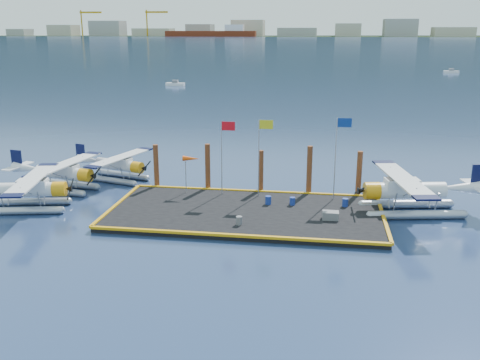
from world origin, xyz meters
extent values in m
plane|color=navy|center=(0.00, 0.00, 0.00)|extent=(4000.00, 4000.00, 0.00)
cube|color=black|center=(0.00, 0.00, 0.20)|extent=(20.00, 10.00, 0.40)
cube|color=black|center=(0.00, 1100.00, -0.05)|extent=(3000.00, 500.00, 0.30)
cube|color=#50170B|center=(-180.00, 860.00, 4.00)|extent=(150.00, 22.00, 10.00)
cube|color=silver|center=(-140.00, 860.00, 13.00)|extent=(30.00, 16.00, 12.00)
cylinder|color=#C88A0B|center=(-420.00, 895.00, 22.00)|extent=(2.40, 2.40, 44.00)
cylinder|color=#C88A0B|center=(-300.00, 895.00, 22.00)|extent=(2.40, 2.40, 44.00)
cone|color=black|center=(-350.00, 1500.00, 0.00)|extent=(1400.00, 1400.00, 520.00)
cone|color=black|center=(-50.00, 1550.00, 0.00)|extent=(1300.00, 1300.00, 430.00)
cone|color=black|center=(350.00, 1450.00, 0.00)|extent=(1100.00, 1100.00, 360.00)
cylinder|color=#969AA4|center=(-17.26, -0.14, 0.30)|extent=(6.10, 1.82, 0.59)
cylinder|color=#969AA4|center=(-16.82, -2.27, 0.30)|extent=(6.10, 1.82, 0.59)
cylinder|color=silver|center=(-16.84, -1.16, 1.63)|extent=(4.71, 1.99, 1.08)
cube|color=silver|center=(-16.26, -1.04, 1.97)|extent=(2.34, 1.50, 0.89)
cube|color=black|center=(-15.97, -0.98, 2.17)|extent=(1.56, 1.29, 0.54)
cylinder|color=orange|center=(-14.33, -0.64, 1.63)|extent=(1.20, 1.32, 1.14)
cube|color=black|center=(-13.51, -0.47, 1.63)|extent=(0.50, 2.16, 1.11)
cube|color=silver|center=(-16.26, -1.04, 2.46)|extent=(3.25, 8.99, 0.12)
cube|color=black|center=(-17.12, 3.10, 2.46)|extent=(1.63, 1.17, 0.13)
cube|color=black|center=(-15.40, -5.19, 2.46)|extent=(1.63, 1.17, 0.13)
cylinder|color=#969AA4|center=(-16.60, 5.07, 0.29)|extent=(5.97, 1.55, 0.58)
cylinder|color=#969AA4|center=(-16.95, 2.99, 0.29)|extent=(5.97, 1.55, 0.58)
cylinder|color=silver|center=(-16.59, 4.00, 1.58)|extent=(4.58, 1.78, 1.06)
cube|color=silver|center=(-16.02, 3.90, 1.92)|extent=(2.26, 1.39, 0.86)
cube|color=black|center=(-15.73, 3.85, 2.11)|extent=(1.49, 1.22, 0.53)
cylinder|color=orange|center=(-14.12, 3.59, 1.58)|extent=(1.13, 1.26, 1.11)
cube|color=black|center=(-13.32, 3.45, 1.58)|extent=(0.41, 2.12, 1.08)
cube|color=silver|center=(-16.02, 3.90, 2.40)|extent=(2.84, 8.76, 0.12)
cube|color=black|center=(-15.34, 7.97, 2.40)|extent=(1.56, 1.09, 0.12)
cube|color=black|center=(-16.70, -0.17, 2.40)|extent=(1.56, 1.09, 0.12)
cube|color=black|center=(-20.94, 4.72, 2.45)|extent=(1.06, 0.29, 1.63)
cube|color=silver|center=(-20.85, 4.71, 1.82)|extent=(1.39, 3.36, 0.10)
cylinder|color=#969AA4|center=(-12.93, 8.77, 0.27)|extent=(5.47, 2.10, 0.54)
cylinder|color=#969AA4|center=(-13.49, 6.88, 0.27)|extent=(5.47, 2.10, 0.54)
cylinder|color=silver|center=(-13.04, 7.77, 1.48)|extent=(4.27, 2.13, 0.98)
cube|color=silver|center=(-12.52, 7.62, 1.79)|extent=(2.17, 1.50, 0.80)
cube|color=black|center=(-12.26, 7.54, 1.97)|extent=(1.47, 1.26, 0.49)
cylinder|color=orange|center=(-10.81, 7.11, 1.48)|extent=(1.15, 1.25, 1.04)
cube|color=black|center=(-10.08, 6.89, 1.48)|extent=(0.62, 1.92, 1.00)
cube|color=silver|center=(-12.52, 7.62, 2.24)|extent=(3.58, 8.09, 0.11)
cube|color=black|center=(-11.42, 11.30, 2.24)|extent=(1.52, 1.15, 0.12)
cube|color=black|center=(-13.62, 3.93, 2.24)|extent=(1.52, 1.15, 0.12)
cube|color=black|center=(-16.98, 8.95, 2.28)|extent=(0.97, 0.38, 1.52)
cube|color=silver|center=(-16.89, 8.92, 1.70)|extent=(1.64, 3.14, 0.09)
cylinder|color=#969AA4|center=(12.53, 1.15, 0.33)|extent=(6.91, 1.92, 0.67)
cylinder|color=#969AA4|center=(12.08, 3.56, 0.33)|extent=(6.91, 1.92, 0.67)
cylinder|color=silver|center=(12.08, 2.32, 1.84)|extent=(5.32, 2.15, 1.23)
cube|color=silver|center=(11.43, 2.19, 2.23)|extent=(2.63, 1.65, 1.00)
cube|color=black|center=(11.10, 2.13, 2.45)|extent=(1.75, 1.44, 0.61)
cylinder|color=orange|center=(9.24, 1.78, 1.84)|extent=(1.33, 1.47, 1.29)
cube|color=black|center=(8.30, 1.61, 1.84)|extent=(0.52, 2.45, 1.25)
cube|color=silver|center=(11.43, 2.19, 2.79)|extent=(3.48, 10.16, 0.13)
cube|color=black|center=(12.30, -2.52, 2.79)|extent=(1.83, 1.29, 0.14)
cube|color=black|center=(10.55, 6.90, 2.79)|extent=(1.83, 1.29, 0.14)
cube|color=black|center=(17.12, 3.25, 2.84)|extent=(1.23, 0.36, 1.89)
cube|color=silver|center=(17.01, 3.23, 2.12)|extent=(1.68, 3.91, 0.11)
cylinder|color=#5C5C61|center=(-0.04, -2.98, 0.70)|extent=(0.43, 0.43, 0.60)
cylinder|color=navy|center=(3.36, 1.90, 0.70)|extent=(0.43, 0.43, 0.60)
cylinder|color=navy|center=(7.35, 2.14, 0.71)|extent=(0.45, 0.45, 0.63)
cylinder|color=navy|center=(1.50, 1.79, 0.72)|extent=(0.46, 0.46, 0.64)
cube|color=#5C5C61|center=(6.22, -0.92, 0.69)|extent=(1.14, 0.76, 0.57)
cylinder|color=#97969F|center=(-2.50, 3.80, 3.40)|extent=(0.08, 0.08, 6.00)
cube|color=red|center=(-1.95, 3.80, 6.05)|extent=(1.10, 0.03, 0.70)
cylinder|color=#97969F|center=(0.50, 3.80, 3.50)|extent=(0.08, 0.08, 6.20)
cube|color=gold|center=(1.05, 3.80, 6.25)|extent=(1.10, 0.03, 0.70)
cylinder|color=#97969F|center=(6.50, 3.80, 3.65)|extent=(0.08, 0.08, 6.50)
cube|color=navy|center=(7.05, 3.80, 6.55)|extent=(1.10, 0.03, 0.70)
cylinder|color=#97969F|center=(-5.50, 3.80, 1.90)|extent=(0.07, 0.07, 3.00)
cone|color=#E84A0C|center=(-5.00, 3.80, 3.30)|extent=(1.40, 0.44, 0.44)
cylinder|color=#4F2516|center=(-8.50, 5.40, 2.00)|extent=(0.44, 0.44, 4.00)
cylinder|color=#4F2516|center=(-4.00, 5.40, 2.10)|extent=(0.44, 0.44, 4.20)
cylinder|color=#4F2516|center=(0.50, 5.40, 1.90)|extent=(0.44, 0.44, 3.80)
cylinder|color=#4F2516|center=(4.50, 5.40, 2.15)|extent=(0.44, 0.44, 4.30)
cylinder|color=#4F2516|center=(8.50, 5.40, 2.00)|extent=(0.44, 0.44, 4.00)
camera|label=1|loc=(5.22, -37.24, 13.49)|focal=40.00mm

